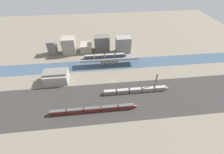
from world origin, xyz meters
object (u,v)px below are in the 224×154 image
train_yard_near (94,109)px  train_yard_mid (137,90)px  train_on_bridge (106,56)px  signal_tower (156,82)px  warehouse_building (56,76)px

train_yard_near → train_yard_mid: size_ratio=1.17×
train_yard_near → train_yard_mid: 40.36m
train_on_bridge → signal_tower: size_ratio=2.95×
train_on_bridge → train_yard_mid: (23.24, -43.13, -8.98)m
train_on_bridge → train_yard_mid: bearing=-61.7°
train_yard_mid → train_yard_near: bearing=-155.8°
train_yard_near → signal_tower: (53.61, 19.52, 5.39)m
train_yard_near → signal_tower: 57.31m
train_on_bridge → signal_tower: 56.79m
train_on_bridge → train_yard_near: train_on_bridge is taller
train_yard_near → warehouse_building: 51.46m
train_on_bridge → train_yard_near: bearing=-102.8°
train_on_bridge → train_yard_mid: train_on_bridge is taller
train_on_bridge → signal_tower: signal_tower is taller
train_yard_near → warehouse_building: (-33.87, 38.60, 3.38)m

